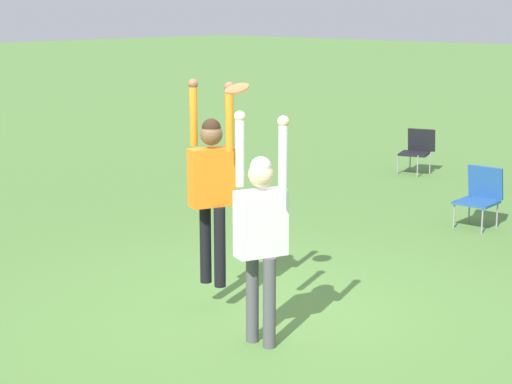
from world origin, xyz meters
name	(u,v)px	position (x,y,z in m)	size (l,w,h in m)	color
ground_plane	(261,312)	(0.00, 0.00, 0.00)	(120.00, 120.00, 0.00)	#56843D
person_jumping	(212,179)	(-0.47, -0.23, 1.38)	(0.62, 0.51, 2.12)	black
person_defending	(261,224)	(0.57, -0.63, 1.16)	(0.62, 0.51, 2.17)	#4C4C51
frisbee	(237,89)	(0.03, -0.38, 2.33)	(0.23, 0.22, 0.09)	#E04C23
camping_chair_0	(417,148)	(-2.84, 7.52, 0.48)	(0.65, 0.70, 0.83)	gray
camping_chair_2	(480,194)	(-0.04, 4.70, 0.48)	(0.54, 0.58, 0.86)	gray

